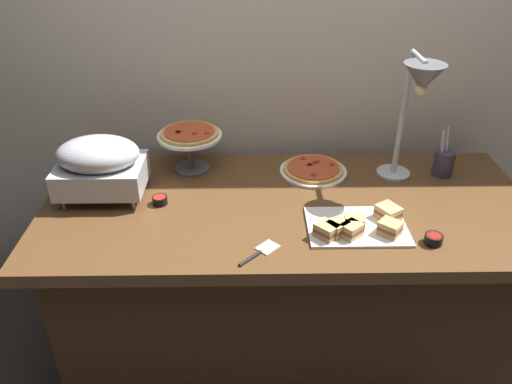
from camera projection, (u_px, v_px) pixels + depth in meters
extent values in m
plane|color=#38332D|center=(283.00, 340.00, 2.32)|extent=(8.00, 8.00, 0.00)
cube|color=beige|center=(284.00, 54.00, 2.13)|extent=(4.40, 0.04, 2.40)
cube|color=brown|center=(288.00, 208.00, 1.94)|extent=(1.90, 0.84, 0.05)
cube|color=#3C2715|center=(285.00, 282.00, 2.14)|extent=(1.75, 0.74, 0.71)
cylinder|color=#B7BABF|center=(63.00, 205.00, 1.88)|extent=(0.01, 0.01, 0.04)
cylinder|color=#B7BABF|center=(133.00, 204.00, 1.88)|extent=(0.01, 0.01, 0.04)
cylinder|color=#B7BABF|center=(78.00, 179.00, 2.05)|extent=(0.01, 0.01, 0.04)
cylinder|color=#B7BABF|center=(143.00, 179.00, 2.05)|extent=(0.01, 0.01, 0.04)
cube|color=#B7BABF|center=(102.00, 175.00, 1.93)|extent=(0.33, 0.25, 0.10)
ellipsoid|color=#B7BABF|center=(98.00, 154.00, 1.88)|extent=(0.31, 0.23, 0.13)
cylinder|color=#B7BABF|center=(393.00, 173.00, 2.12)|extent=(0.14, 0.14, 0.01)
cylinder|color=#B7BABF|center=(402.00, 116.00, 1.99)|extent=(0.02, 0.02, 0.51)
cylinder|color=#B7BABF|center=(419.00, 57.00, 1.79)|extent=(0.02, 0.16, 0.02)
cone|color=#595B60|center=(423.00, 78.00, 1.75)|extent=(0.15, 0.15, 0.10)
sphere|color=#F9EAB2|center=(421.00, 89.00, 1.77)|extent=(0.04, 0.04, 0.04)
cylinder|color=white|center=(313.00, 171.00, 2.13)|extent=(0.29, 0.29, 0.01)
cylinder|color=gold|center=(313.00, 169.00, 2.13)|extent=(0.26, 0.26, 0.01)
cylinder|color=#B74723|center=(313.00, 167.00, 2.12)|extent=(0.23, 0.23, 0.00)
cylinder|color=maroon|center=(317.00, 162.00, 2.16)|extent=(0.02, 0.02, 0.00)
cylinder|color=maroon|center=(314.00, 175.00, 2.06)|extent=(0.02, 0.02, 0.00)
cylinder|color=maroon|center=(315.00, 163.00, 2.15)|extent=(0.02, 0.02, 0.00)
cylinder|color=maroon|center=(309.00, 165.00, 2.13)|extent=(0.02, 0.02, 0.00)
cylinder|color=maroon|center=(310.00, 164.00, 2.14)|extent=(0.02, 0.02, 0.00)
cylinder|color=maroon|center=(332.00, 165.00, 2.14)|extent=(0.02, 0.02, 0.00)
cylinder|color=maroon|center=(303.00, 159.00, 2.18)|extent=(0.02, 0.02, 0.00)
cylinder|color=#595B60|center=(191.00, 153.00, 2.13)|extent=(0.02, 0.02, 0.15)
cylinder|color=#595B60|center=(192.00, 168.00, 2.16)|extent=(0.15, 0.15, 0.01)
cylinder|color=white|center=(190.00, 136.00, 2.09)|extent=(0.27, 0.27, 0.01)
cylinder|color=#DBA856|center=(189.00, 133.00, 2.08)|extent=(0.24, 0.24, 0.01)
cylinder|color=#B74723|center=(189.00, 131.00, 2.08)|extent=(0.21, 0.21, 0.00)
cylinder|color=maroon|center=(207.00, 133.00, 2.05)|extent=(0.02, 0.02, 0.00)
cylinder|color=maroon|center=(194.00, 133.00, 2.05)|extent=(0.02, 0.02, 0.00)
cylinder|color=maroon|center=(179.00, 132.00, 2.06)|extent=(0.02, 0.02, 0.00)
cylinder|color=maroon|center=(178.00, 132.00, 2.06)|extent=(0.02, 0.02, 0.00)
cube|color=white|center=(357.00, 226.00, 1.78)|extent=(0.35, 0.25, 0.01)
cube|color=tan|center=(326.00, 234.00, 1.72)|extent=(0.10, 0.10, 0.02)
cube|color=brown|center=(327.00, 230.00, 1.71)|extent=(0.10, 0.10, 0.01)
cube|color=tan|center=(327.00, 226.00, 1.70)|extent=(0.10, 0.10, 0.02)
cube|color=tan|center=(388.00, 216.00, 1.81)|extent=(0.10, 0.10, 0.02)
cube|color=brown|center=(388.00, 212.00, 1.80)|extent=(0.10, 0.10, 0.01)
cube|color=tan|center=(389.00, 209.00, 1.80)|extent=(0.10, 0.10, 0.02)
cube|color=tan|center=(389.00, 232.00, 1.73)|extent=(0.09, 0.09, 0.02)
cube|color=brown|center=(390.00, 228.00, 1.72)|extent=(0.09, 0.09, 0.01)
cube|color=tan|center=(391.00, 224.00, 1.71)|extent=(0.09, 0.09, 0.02)
cube|color=tan|center=(337.00, 231.00, 1.73)|extent=(0.09, 0.09, 0.02)
cube|color=brown|center=(338.00, 228.00, 1.72)|extent=(0.09, 0.09, 0.01)
cube|color=tan|center=(338.00, 224.00, 1.71)|extent=(0.09, 0.09, 0.02)
cube|color=tan|center=(351.00, 234.00, 1.72)|extent=(0.09, 0.09, 0.02)
cube|color=brown|center=(351.00, 230.00, 1.71)|extent=(0.09, 0.09, 0.01)
cube|color=tan|center=(352.00, 226.00, 1.70)|extent=(0.09, 0.09, 0.02)
cube|color=tan|center=(354.00, 226.00, 1.76)|extent=(0.08, 0.07, 0.02)
cube|color=brown|center=(354.00, 222.00, 1.75)|extent=(0.08, 0.07, 0.01)
cube|color=tan|center=(355.00, 218.00, 1.74)|extent=(0.08, 0.07, 0.02)
cylinder|color=black|center=(160.00, 201.00, 1.91)|extent=(0.06, 0.06, 0.03)
cylinder|color=maroon|center=(159.00, 198.00, 1.90)|extent=(0.05, 0.05, 0.01)
cylinder|color=black|center=(433.00, 239.00, 1.69)|extent=(0.06, 0.06, 0.03)
cylinder|color=maroon|center=(434.00, 236.00, 1.69)|extent=(0.05, 0.05, 0.01)
cylinder|color=#383347|center=(444.00, 163.00, 2.09)|extent=(0.08, 0.08, 0.11)
cylinder|color=#B7BABF|center=(445.00, 148.00, 2.07)|extent=(0.01, 0.02, 0.18)
cylinder|color=#B7BABF|center=(442.00, 151.00, 2.05)|extent=(0.01, 0.04, 0.16)
cylinder|color=#B7BABF|center=(441.00, 149.00, 2.07)|extent=(0.01, 0.03, 0.16)
cylinder|color=#B7BABF|center=(447.00, 150.00, 2.05)|extent=(0.03, 0.02, 0.17)
cube|color=#B7BABF|center=(268.00, 247.00, 1.68)|extent=(0.09, 0.09, 0.00)
cylinder|color=black|center=(250.00, 258.00, 1.63)|extent=(0.08, 0.08, 0.01)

